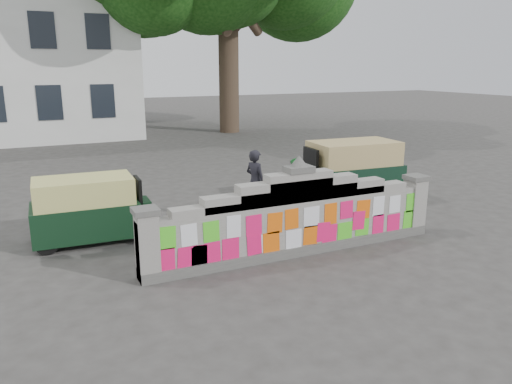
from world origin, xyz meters
TOP-DOWN VIEW (x-y plane):
  - ground at (0.00, 0.00)m, footprint 100.00×100.00m
  - parapet_wall at (-0.00, -0.01)m, footprint 6.48×0.44m
  - cyclist_bike at (0.12, 2.21)m, footprint 1.82×1.18m
  - cyclist_rider at (0.12, 2.21)m, footprint 0.54×0.65m
  - pedestrian at (1.07, 1.88)m, footprint 0.72×0.85m
  - rickshaw_left at (-3.66, 2.56)m, footprint 2.56×1.27m
  - rickshaw_right at (3.40, 2.93)m, footprint 3.04×1.56m

SIDE VIEW (x-z plane):
  - ground at x=0.00m, z-range 0.00..0.00m
  - cyclist_bike at x=0.12m, z-range 0.00..0.90m
  - rickshaw_left at x=-3.66m, z-range 0.03..1.43m
  - parapet_wall at x=0.00m, z-range -0.26..1.75m
  - cyclist_rider at x=0.12m, z-range 0.00..1.53m
  - pedestrian at x=1.07m, z-range 0.00..1.55m
  - rickshaw_right at x=3.40m, z-range 0.03..1.69m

